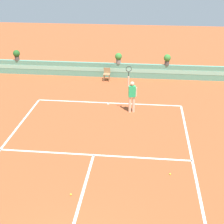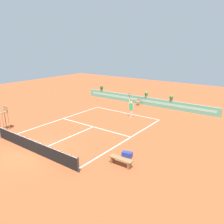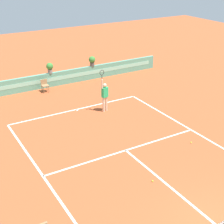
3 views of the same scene
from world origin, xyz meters
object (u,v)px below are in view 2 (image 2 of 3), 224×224
Objects in this scene: potted_plant_right at (171,97)px; potted_plant_far_left at (102,88)px; gear_bag at (127,154)px; tennis_player at (131,108)px; tennis_ball_mid_court at (114,138)px; umpire_chair at (4,115)px; tennis_ball_near_baseline at (69,134)px; potted_plant_centre at (146,94)px; ball_kid_chair at (138,102)px; bench_courtside at (121,160)px.

potted_plant_right is 1.00× the size of potted_plant_far_left.
tennis_player is (-4.32, 7.48, 0.87)m from gear_bag.
potted_plant_far_left reaches higher than gear_bag.
potted_plant_far_left is at bearing 132.63° from tennis_ball_mid_court.
tennis_player is (7.28, 9.56, -0.29)m from umpire_chair.
tennis_ball_near_baseline is at bearing 176.04° from gear_bag.
umpire_chair is 16.30m from potted_plant_centre.
potted_plant_right reaches higher than ball_kid_chair.
potted_plant_centre reaches higher than tennis_ball_mid_court.
ball_kid_chair reaches higher than tennis_ball_mid_court.
bench_courtside reaches higher than tennis_ball_near_baseline.
tennis_ball_near_baseline is at bearing -155.91° from tennis_ball_mid_court.
potted_plant_centre is at bearing 68.12° from umpire_chair.
ball_kid_chair is 1.17× the size of potted_plant_right.
tennis_ball_mid_court is (-2.54, 2.00, -0.15)m from gear_bag.
potted_plant_right is at bearing 10.37° from ball_kid_chair.
potted_plant_centre is (0.55, 12.62, 1.38)m from tennis_ball_near_baseline.
ball_kid_chair is 12.50× the size of tennis_ball_near_baseline.
ball_kid_chair is 13.81m from gear_bag.
potted_plant_right reaches higher than gear_bag.
potted_plant_far_left is (-10.46, 0.00, 0.00)m from potted_plant_right.
tennis_ball_mid_court is (3.70, -10.31, -0.44)m from ball_kid_chair.
potted_plant_right is (2.08, 5.57, 0.36)m from tennis_player.
tennis_ball_near_baseline is (5.52, 2.50, -1.31)m from umpire_chair.
gear_bag is 13.29m from potted_plant_right.
umpire_chair is 6.20m from tennis_ball_near_baseline.
potted_plant_right is (3.83, 12.62, 1.38)m from tennis_ball_near_baseline.
ball_kid_chair is 4.17m from potted_plant_right.
gear_bag reaches higher than tennis_ball_mid_court.
potted_plant_far_left reaches higher than ball_kid_chair.
tennis_player reaches higher than potted_plant_far_left.
gear_bag is at bearing -80.26° from potted_plant_right.
gear_bag is 0.27× the size of tennis_player.
bench_courtside is 0.62× the size of tennis_player.
tennis_ball_near_baseline is at bearing -89.20° from ball_kid_chair.
potted_plant_centre is at bearing 102.22° from tennis_player.
potted_plant_centre is (-2.99, 11.04, 1.38)m from tennis_ball_mid_court.
ball_kid_chair is 10.96m from tennis_ball_mid_court.
bench_courtside is (11.90, 0.89, -0.97)m from umpire_chair.
gear_bag is 14.22m from potted_plant_centre.
gear_bag is at bearing -3.96° from tennis_ball_near_baseline.
umpire_chair is at bearing -110.42° from ball_kid_chair.
potted_plant_far_left is at bearing 94.17° from umpire_chair.
tennis_player is (1.92, -4.84, 0.57)m from ball_kid_chair.
tennis_player reaches higher than tennis_ball_near_baseline.
ball_kid_chair is 5.24m from tennis_player.
tennis_ball_near_baseline is (-1.76, -7.06, -1.02)m from tennis_player.
potted_plant_right is at bearing 0.00° from potted_plant_centre.
tennis_player is at bearing 76.02° from tennis_ball_near_baseline.
tennis_player is at bearing -33.60° from potted_plant_far_left.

